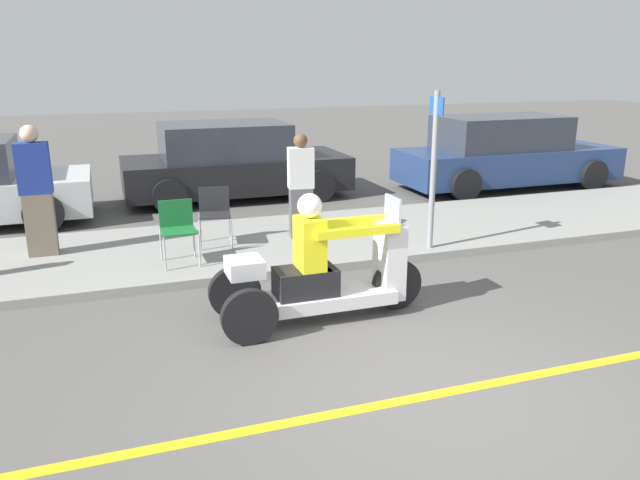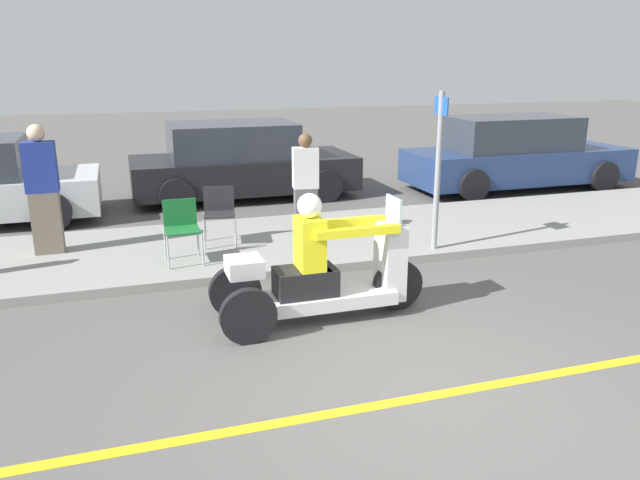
% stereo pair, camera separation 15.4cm
% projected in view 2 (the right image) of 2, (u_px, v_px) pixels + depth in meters
% --- Properties ---
extents(ground_plane, '(60.00, 60.00, 0.00)m').
position_uv_depth(ground_plane, '(437.00, 395.00, 5.27)').
color(ground_plane, '#565451').
extents(lane_stripe, '(24.00, 0.12, 0.01)m').
position_uv_depth(lane_stripe, '(388.00, 403.00, 5.14)').
color(lane_stripe, gold).
rests_on(lane_stripe, ground).
extents(sidewalk_strip, '(28.00, 2.80, 0.12)m').
position_uv_depth(sidewalk_strip, '(292.00, 241.00, 9.46)').
color(sidewalk_strip, gray).
rests_on(sidewalk_strip, ground).
extents(motorcycle_trike, '(2.35, 0.82, 1.41)m').
position_uv_depth(motorcycle_trike, '(321.00, 276.00, 6.68)').
color(motorcycle_trike, black).
rests_on(motorcycle_trike, ground).
extents(spectator_with_child, '(0.42, 0.26, 1.78)m').
position_uv_depth(spectator_with_child, '(43.00, 192.00, 8.50)').
color(spectator_with_child, '#726656').
rests_on(spectator_with_child, sidewalk_strip).
extents(spectator_mid_group, '(0.40, 0.27, 1.56)m').
position_uv_depth(spectator_mid_group, '(306.00, 188.00, 9.29)').
color(spectator_mid_group, '#515156').
rests_on(spectator_mid_group, sidewalk_strip).
extents(folding_chair_curbside, '(0.47, 0.47, 0.82)m').
position_uv_depth(folding_chair_curbside, '(181.00, 224.00, 8.25)').
color(folding_chair_curbside, '#A5A8AD').
rests_on(folding_chair_curbside, sidewalk_strip).
extents(folding_chair_set_back, '(0.53, 0.53, 0.82)m').
position_uv_depth(folding_chair_set_back, '(219.00, 209.00, 9.06)').
color(folding_chair_set_back, '#A5A8AD').
rests_on(folding_chair_set_back, sidewalk_strip).
extents(parked_car_lot_far, '(4.43, 2.11, 1.50)m').
position_uv_depth(parked_car_lot_far, '(240.00, 162.00, 12.55)').
color(parked_car_lot_far, black).
rests_on(parked_car_lot_far, ground).
extents(parked_car_lot_left, '(4.85, 1.92, 1.55)m').
position_uv_depth(parked_car_lot_left, '(515.00, 155.00, 13.40)').
color(parked_car_lot_left, navy).
rests_on(parked_car_lot_left, ground).
extents(street_sign, '(0.08, 0.36, 2.20)m').
position_uv_depth(street_sign, '(438.00, 165.00, 8.58)').
color(street_sign, gray).
rests_on(street_sign, sidewalk_strip).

